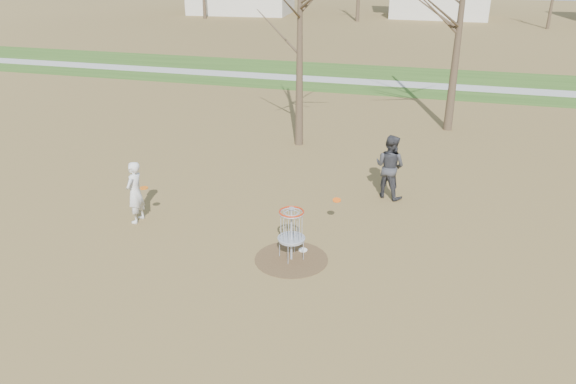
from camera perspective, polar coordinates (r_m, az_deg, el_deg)
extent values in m
plane|color=brown|center=(13.77, 0.34, -6.84)|extent=(160.00, 160.00, 0.00)
cube|color=#2D5119|center=(33.35, 10.01, 11.19)|extent=(160.00, 8.00, 0.01)
cube|color=#9E9E99|center=(32.37, 9.81, 10.85)|extent=(160.00, 1.50, 0.01)
cylinder|color=#47331E|center=(13.77, 0.34, -6.82)|extent=(1.80, 1.80, 0.01)
imported|color=silver|center=(15.79, -15.29, -0.03)|extent=(0.44, 0.65, 1.74)
imported|color=#343439|center=(17.02, 10.30, 2.57)|extent=(1.17, 1.06, 1.95)
cylinder|color=white|center=(14.13, 1.53, -5.91)|extent=(0.22, 0.22, 0.02)
cylinder|color=#FE590D|center=(14.75, 4.98, -0.82)|extent=(0.22, 0.22, 0.06)
cylinder|color=#DF5E0B|center=(15.41, -14.42, 0.40)|extent=(0.22, 0.22, 0.02)
cylinder|color=#9EA3AD|center=(13.44, 0.35, -4.36)|extent=(0.05, 0.05, 1.35)
cylinder|color=#9EA3AD|center=(13.50, 0.35, -4.83)|extent=(0.64, 0.64, 0.04)
torus|color=#9EA3AD|center=(13.18, 0.36, -2.15)|extent=(0.60, 0.60, 0.04)
torus|color=#BB2B0C|center=(13.17, 0.36, -2.02)|extent=(0.60, 0.60, 0.04)
cone|color=#382B1E|center=(20.85, 1.20, 14.70)|extent=(0.32, 0.32, 7.50)
cone|color=#382B1E|center=(23.62, 17.05, 16.00)|extent=(0.36, 0.36, 8.50)
cube|color=silver|center=(65.69, 15.25, 18.15)|extent=(10.24, 7.34, 3.20)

